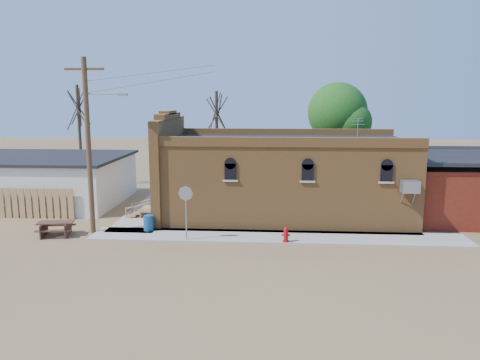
# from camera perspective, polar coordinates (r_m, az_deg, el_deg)

# --- Properties ---
(ground) EXTENTS (120.00, 120.00, 0.00)m
(ground) POSITION_cam_1_polar(r_m,az_deg,el_deg) (23.11, 0.91, -7.62)
(ground) COLOR brown
(ground) RESTS_ON ground
(sidewalk_south) EXTENTS (19.00, 2.20, 0.08)m
(sidewalk_south) POSITION_cam_1_polar(r_m,az_deg,el_deg) (23.94, 4.63, -6.93)
(sidewalk_south) COLOR #9E9991
(sidewalk_south) RESTS_ON ground
(sidewalk_west) EXTENTS (2.60, 10.00, 0.08)m
(sidewalk_west) POSITION_cam_1_polar(r_m,az_deg,el_deg) (29.79, -10.70, -3.69)
(sidewalk_west) COLOR #9E9991
(sidewalk_west) RESTS_ON ground
(brick_bar) EXTENTS (16.40, 7.97, 6.30)m
(brick_bar) POSITION_cam_1_polar(r_m,az_deg,el_deg) (27.89, 4.88, 0.35)
(brick_bar) COLOR #AA6C34
(brick_bar) RESTS_ON ground
(red_shed) EXTENTS (5.40, 6.40, 4.30)m
(red_shed) POSITION_cam_1_polar(r_m,az_deg,el_deg) (29.77, 24.20, -0.03)
(red_shed) COLOR #5C1D0F
(red_shed) RESTS_ON ground
(wood_fence) EXTENTS (5.20, 0.10, 1.80)m
(wood_fence) POSITION_cam_1_polar(r_m,az_deg,el_deg) (29.94, -23.97, -2.63)
(wood_fence) COLOR tan
(wood_fence) RESTS_ON ground
(utility_pole) EXTENTS (3.12, 0.26, 9.00)m
(utility_pole) POSITION_cam_1_polar(r_m,az_deg,el_deg) (25.08, -17.89, 4.43)
(utility_pole) COLOR #482D1D
(utility_pole) RESTS_ON ground
(tree_bare_near) EXTENTS (2.80, 2.80, 7.65)m
(tree_bare_near) POSITION_cam_1_polar(r_m,az_deg,el_deg) (35.26, -2.89, 8.29)
(tree_bare_near) COLOR #4D412C
(tree_bare_near) RESTS_ON ground
(tree_bare_far) EXTENTS (2.80, 2.80, 8.16)m
(tree_bare_far) POSITION_cam_1_polar(r_m,az_deg,el_deg) (39.05, -19.14, 8.51)
(tree_bare_far) COLOR #4D412C
(tree_bare_far) RESTS_ON ground
(tree_leafy) EXTENTS (4.40, 4.40, 8.15)m
(tree_leafy) POSITION_cam_1_polar(r_m,az_deg,el_deg) (35.85, 11.79, 8.08)
(tree_leafy) COLOR #4D412C
(tree_leafy) RESTS_ON ground
(fire_hydrant) EXTENTS (0.41, 0.40, 0.72)m
(fire_hydrant) POSITION_cam_1_polar(r_m,az_deg,el_deg) (22.97, 5.61, -6.65)
(fire_hydrant) COLOR #B40A0C
(fire_hydrant) RESTS_ON sidewalk_south
(stop_sign) EXTENTS (0.74, 0.10, 2.71)m
(stop_sign) POSITION_cam_1_polar(r_m,az_deg,el_deg) (22.90, -6.62, -2.25)
(stop_sign) COLOR gray
(stop_sign) RESTS_ON sidewalk_south
(trash_barrel) EXTENTS (0.69, 0.69, 0.82)m
(trash_barrel) POSITION_cam_1_polar(r_m,az_deg,el_deg) (25.21, -11.08, -5.15)
(trash_barrel) COLOR navy
(trash_barrel) RESTS_ON sidewalk_west
(picnic_table) EXTENTS (1.98, 1.63, 0.73)m
(picnic_table) POSITION_cam_1_polar(r_m,az_deg,el_deg) (25.88, -21.54, -5.30)
(picnic_table) COLOR #502E20
(picnic_table) RESTS_ON ground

